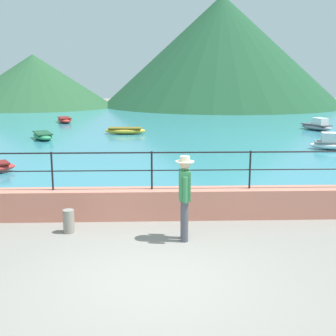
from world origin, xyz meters
TOP-DOWN VIEW (x-y plane):
  - ground_plane at (0.00, 0.00)m, footprint 120.00×120.00m
  - promenade_wall at (0.00, 3.20)m, footprint 20.00×0.56m
  - railing at (0.00, 3.20)m, footprint 18.44×0.04m
  - lake_water at (0.00, 25.84)m, footprint 64.00×44.32m
  - hill_main at (7.64, 43.21)m, footprint 26.42×26.42m
  - hill_secondary at (-12.52, 41.17)m, footprint 16.99×16.99m
  - person_walking at (0.66, 1.73)m, footprint 0.38×0.57m
  - bollard at (-1.78, 2.25)m, footprint 0.24×0.24m
  - boat_1 at (8.19, 12.48)m, footprint 2.45×1.44m
  - boat_2 at (10.02, 19.66)m, footprint 1.81×2.46m
  - boat_3 at (-6.24, 24.72)m, footprint 1.59×2.47m
  - boat_6 at (-1.55, 18.27)m, footprint 2.36×1.05m
  - boat_7 at (-5.72, 16.27)m, footprint 1.72×2.47m

SIDE VIEW (x-z plane):
  - ground_plane at x=0.00m, z-range 0.00..0.00m
  - lake_water at x=0.00m, z-range 0.00..0.06m
  - bollard at x=-1.78m, z-range 0.00..0.51m
  - boat_3 at x=-6.24m, z-range 0.08..0.44m
  - boat_6 at x=-1.55m, z-range 0.08..0.44m
  - boat_7 at x=-5.72m, z-range 0.08..0.44m
  - boat_1 at x=8.19m, z-range -0.05..0.71m
  - boat_2 at x=10.02m, z-range -0.05..0.71m
  - promenade_wall at x=0.00m, z-range 0.00..0.70m
  - person_walking at x=0.66m, z-range 0.10..1.85m
  - railing at x=0.00m, z-range 0.89..1.79m
  - hill_secondary at x=-12.52m, z-range 0.00..5.52m
  - hill_main at x=7.64m, z-range 0.00..11.88m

